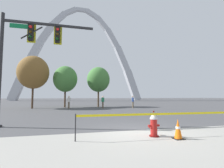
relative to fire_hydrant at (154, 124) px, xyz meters
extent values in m
plane|color=#474749|center=(-0.21, 1.23, -0.47)|extent=(240.00, 240.00, 0.00)
cube|color=#99968E|center=(-0.21, -2.78, -0.46)|extent=(40.00, 8.00, 0.01)
cylinder|color=#5E0F0D|center=(0.00, -0.01, -0.44)|extent=(0.36, 0.36, 0.05)
cylinder|color=maroon|center=(0.00, -0.01, -0.11)|extent=(0.26, 0.26, 0.62)
cylinder|color=#B7B7BC|center=(0.00, -0.01, 0.22)|extent=(0.30, 0.30, 0.04)
cone|color=#B7B7BC|center=(0.00, -0.01, 0.35)|extent=(0.30, 0.30, 0.22)
cylinder|color=#5E0F0D|center=(0.00, -0.01, 0.49)|extent=(0.06, 0.06, 0.06)
cylinder|color=maroon|center=(-0.18, -0.01, -0.04)|extent=(0.10, 0.09, 0.09)
cylinder|color=maroon|center=(0.18, -0.01, -0.04)|extent=(0.10, 0.09, 0.09)
cylinder|color=maroon|center=(0.00, 0.19, -0.14)|extent=(0.13, 0.14, 0.13)
cylinder|color=#5E0F0D|center=(0.00, 0.27, -0.14)|extent=(0.15, 0.03, 0.15)
cylinder|color=#232326|center=(-2.98, 0.01, 0.01)|extent=(0.04, 0.04, 0.96)
cube|color=yellow|center=(0.14, -0.12, 0.41)|extent=(6.23, 0.26, 0.08)
cube|color=black|center=(0.69, -0.54, -0.45)|extent=(0.36, 0.36, 0.03)
cone|color=orange|center=(0.69, -0.54, -0.09)|extent=(0.28, 0.28, 0.70)
cylinder|color=white|center=(0.69, -0.54, -0.05)|extent=(0.17, 0.17, 0.08)
cylinder|color=#232326|center=(-6.77, 3.63, 2.53)|extent=(0.18, 0.18, 6.00)
cube|color=#232326|center=(-4.37, 3.63, 5.13)|extent=(4.80, 0.12, 0.12)
cylinder|color=#232326|center=(-5.33, 3.63, 4.58)|extent=(1.11, 0.08, 0.81)
cube|color=black|center=(-5.37, 3.63, 4.58)|extent=(0.26, 0.24, 0.90)
cube|color=gold|center=(-5.37, 3.77, 4.58)|extent=(0.44, 0.03, 1.04)
sphere|color=red|center=(-5.37, 3.50, 4.86)|extent=(0.16, 0.16, 0.16)
sphere|color=#392706|center=(-5.37, 3.50, 4.58)|extent=(0.16, 0.16, 0.16)
sphere|color=black|center=(-5.37, 3.50, 4.30)|extent=(0.16, 0.16, 0.16)
cube|color=black|center=(-3.97, 3.63, 4.58)|extent=(0.26, 0.24, 0.90)
cube|color=gold|center=(-3.97, 3.77, 4.58)|extent=(0.44, 0.03, 1.04)
sphere|color=red|center=(-3.97, 3.50, 4.86)|extent=(0.16, 0.16, 0.16)
sphere|color=#392706|center=(-3.97, 3.50, 4.58)|extent=(0.16, 0.16, 0.16)
sphere|color=black|center=(-3.97, 3.50, 4.30)|extent=(0.16, 0.16, 0.16)
cube|color=#0F6638|center=(-5.97, 3.61, 4.88)|extent=(0.90, 0.04, 0.24)
cube|color=#B2B5BC|center=(-21.50, 57.76, 5.54)|extent=(6.89, 2.75, 13.02)
cube|color=#B2B5BC|center=(-17.24, 57.76, 16.34)|extent=(6.55, 2.46, 10.69)
cube|color=#B2B5BC|center=(-12.98, 57.76, 24.74)|extent=(6.18, 2.17, 8.39)
cube|color=#B2B5BC|center=(-8.73, 57.76, 30.74)|extent=(5.73, 1.88, 6.13)
cube|color=#B2B5BC|center=(-4.47, 57.76, 34.34)|extent=(5.13, 1.59, 3.84)
cube|color=#B2B5BC|center=(-0.21, 57.76, 35.54)|extent=(4.36, 1.30, 1.30)
cube|color=#B2B5BC|center=(4.04, 57.76, 34.34)|extent=(5.13, 1.59, 3.84)
cube|color=#B2B5BC|center=(8.30, 57.76, 30.74)|extent=(5.73, 1.88, 6.13)
cube|color=#B2B5BC|center=(12.56, 57.76, 24.74)|extent=(6.18, 2.17, 8.39)
cube|color=#B2B5BC|center=(16.82, 57.76, 16.34)|extent=(6.55, 2.46, 10.69)
cube|color=#B2B5BC|center=(21.07, 57.76, 5.54)|extent=(6.89, 2.75, 13.02)
cylinder|color=#473323|center=(-8.06, 16.81, 0.99)|extent=(0.24, 0.24, 2.91)
ellipsoid|color=brown|center=(-8.06, 16.81, 4.19)|extent=(3.88, 3.88, 4.27)
cylinder|color=#473323|center=(-4.10, 17.94, 0.79)|extent=(0.24, 0.24, 2.50)
ellipsoid|color=#427A38|center=(-4.10, 17.94, 3.54)|extent=(3.34, 3.34, 3.67)
cylinder|color=brown|center=(0.66, 18.11, 0.80)|extent=(0.24, 0.24, 2.54)
ellipsoid|color=#427A38|center=(0.66, 18.11, 3.60)|extent=(3.39, 3.39, 3.73)
cylinder|color=brown|center=(-3.51, 15.38, -0.05)|extent=(0.22, 0.22, 0.84)
cube|color=beige|center=(-3.51, 15.38, 0.64)|extent=(0.39, 0.33, 0.54)
sphere|color=beige|center=(-3.51, 15.38, 1.02)|extent=(0.20, 0.20, 0.20)
cylinder|color=brown|center=(4.79, 14.68, -0.05)|extent=(0.22, 0.22, 0.84)
cube|color=#2D4C99|center=(4.79, 14.68, 0.64)|extent=(0.25, 0.37, 0.54)
sphere|color=#936B4C|center=(4.79, 14.68, 1.02)|extent=(0.20, 0.20, 0.20)
cylinder|color=brown|center=(0.73, 14.82, -0.05)|extent=(0.22, 0.22, 0.84)
cube|color=#23754C|center=(0.73, 14.82, 0.64)|extent=(0.35, 0.22, 0.54)
sphere|color=tan|center=(0.73, 14.82, 1.02)|extent=(0.20, 0.20, 0.20)
camera|label=1|loc=(-3.10, -5.84, 1.10)|focal=26.02mm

